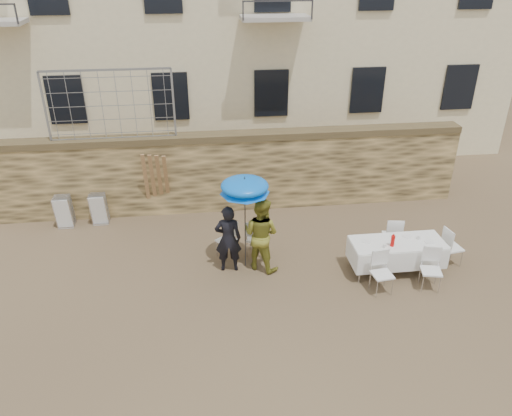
{
  "coord_description": "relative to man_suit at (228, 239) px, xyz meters",
  "views": [
    {
      "loc": [
        -0.83,
        -7.79,
        6.69
      ],
      "look_at": [
        0.4,
        2.2,
        1.4
      ],
      "focal_mm": 35.0,
      "sensor_mm": 36.0,
      "label": 1
    }
  ],
  "objects": [
    {
      "name": "table_chair_back",
      "position": [
        4.01,
        0.28,
        -0.34
      ],
      "size": [
        0.55,
        0.55,
        0.96
      ],
      "primitive_type": null,
      "rotation": [
        0.0,
        0.0,
        2.99
      ],
      "color": "white",
      "rests_on": "ground"
    },
    {
      "name": "table_chair_side",
      "position": [
        5.21,
        -0.42,
        -0.34
      ],
      "size": [
        0.55,
        0.55,
        0.96
      ],
      "primitive_type": null,
      "rotation": [
        0.0,
        0.0,
        1.73
      ],
      "color": "white",
      "rests_on": "ground"
    },
    {
      "name": "chain_link_fence",
      "position": [
        -2.72,
        3.12,
        2.28
      ],
      "size": [
        3.2,
        0.06,
        1.8
      ],
      "primitive_type": null,
      "color": "gray",
      "rests_on": "stone_wall"
    },
    {
      "name": "soda_bottle",
      "position": [
        3.61,
        -0.67,
        0.08
      ],
      "size": [
        0.09,
        0.09,
        0.26
      ],
      "primitive_type": "cylinder",
      "color": "red",
      "rests_on": "banquet_table"
    },
    {
      "name": "chair_stack_right",
      "position": [
        -3.29,
        2.7,
        -0.36
      ],
      "size": [
        0.46,
        0.4,
        0.92
      ],
      "primitive_type": null,
      "color": "white",
      "rests_on": "ground"
    },
    {
      "name": "table_chair_front_right",
      "position": [
        4.31,
        -1.27,
        -0.34
      ],
      "size": [
        0.57,
        0.57,
        0.96
      ],
      "primitive_type": null,
      "rotation": [
        0.0,
        0.0,
        -0.22
      ],
      "color": "white",
      "rests_on": "ground"
    },
    {
      "name": "table_chair_front_left",
      "position": [
        3.21,
        -1.27,
        -0.34
      ],
      "size": [
        0.54,
        0.54,
        0.96
      ],
      "primitive_type": null,
      "rotation": [
        0.0,
        0.0,
        0.12
      ],
      "color": "white",
      "rests_on": "ground"
    },
    {
      "name": "wood_planks",
      "position": [
        -1.69,
        2.77,
        0.18
      ],
      "size": [
        0.7,
        0.2,
        2.0
      ],
      "primitive_type": null,
      "color": "#A37749",
      "rests_on": "ground"
    },
    {
      "name": "couple_chair_right",
      "position": [
        0.7,
        0.55,
        -0.34
      ],
      "size": [
        0.61,
        0.61,
        0.96
      ],
      "primitive_type": null,
      "rotation": [
        0.0,
        0.0,
        2.8
      ],
      "color": "white",
      "rests_on": "ground"
    },
    {
      "name": "ground",
      "position": [
        0.28,
        -1.88,
        -0.82
      ],
      "size": [
        80.0,
        80.0,
        0.0
      ],
      "primitive_type": "plane",
      "color": "brown",
      "rests_on": "ground"
    },
    {
      "name": "chair_stack_left",
      "position": [
        -4.19,
        2.7,
        -0.36
      ],
      "size": [
        0.46,
        0.47,
        0.92
      ],
      "primitive_type": null,
      "color": "white",
      "rests_on": "ground"
    },
    {
      "name": "couple_chair_left",
      "position": [
        0.0,
        0.55,
        -0.34
      ],
      "size": [
        0.67,
        0.67,
        0.96
      ],
      "primitive_type": null,
      "rotation": [
        0.0,
        0.0,
        3.79
      ],
      "color": "white",
      "rests_on": "ground"
    },
    {
      "name": "umbrella",
      "position": [
        0.4,
        0.1,
        1.19
      ],
      "size": [
        1.1,
        1.1,
        2.12
      ],
      "color": "#3F3F44",
      "rests_on": "ground"
    },
    {
      "name": "man_suit",
      "position": [
        0.0,
        0.0,
        0.0
      ],
      "size": [
        0.62,
        0.42,
        1.64
      ],
      "primitive_type": "imported",
      "rotation": [
        0.0,
        0.0,
        3.09
      ],
      "color": "black",
      "rests_on": "ground"
    },
    {
      "name": "stone_wall",
      "position": [
        0.28,
        3.12,
        0.28
      ],
      "size": [
        13.0,
        0.5,
        2.2
      ],
      "primitive_type": "cube",
      "color": "olive",
      "rests_on": "ground"
    },
    {
      "name": "woman_dress",
      "position": [
        0.75,
        0.0,
        0.07
      ],
      "size": [
        1.1,
        1.06,
        1.79
      ],
      "primitive_type": "imported",
      "rotation": [
        0.0,
        0.0,
        2.51
      ],
      "color": "gold",
      "rests_on": "ground"
    },
    {
      "name": "banquet_table",
      "position": [
        3.81,
        -0.52,
        -0.09
      ],
      "size": [
        2.1,
        0.85,
        0.78
      ],
      "color": "white",
      "rests_on": "ground"
    }
  ]
}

